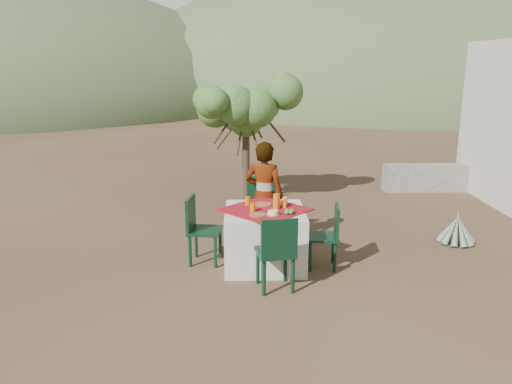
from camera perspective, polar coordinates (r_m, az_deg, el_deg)
The scene contains 24 objects.
ground at distance 7.12m, azimuth 3.52°, elevation -6.80°, with size 160.00×160.00×0.00m, color #3E261C.
table at distance 6.54m, azimuth 1.00°, elevation -5.19°, with size 1.30×1.30×0.76m.
chair_far at distance 7.46m, azimuth 0.52°, elevation -1.54°, with size 0.49×0.49×0.93m.
chair_near at distance 5.75m, azimuth 2.39°, elevation -6.68°, with size 0.49×0.49×0.91m.
chair_left at distance 6.62m, azimuth -6.51°, elevation -3.95°, with size 0.47×0.47×0.90m.
chair_right at distance 6.49m, azimuth 8.25°, elevation -4.71°, with size 0.42×0.42×0.83m.
person at distance 7.04m, azimuth 0.95°, elevation -0.40°, with size 0.56×0.37×1.54m, color #8C6651.
shrub_tree at distance 9.26m, azimuth -0.76°, elevation 8.86°, with size 1.80×1.76×2.11m.
agave at distance 7.93m, azimuth 21.95°, elevation -4.09°, with size 0.55×0.55×0.58m.
stone_wall at distance 11.09m, azimuth 20.89°, elevation 1.54°, with size 2.60×0.35×0.55m, color gray.
hill_near_left at distance 40.61m, azimuth -27.13°, elevation 9.33°, with size 40.00×40.00×16.00m, color #384D2B.
hill_near_right at distance 44.50m, azimuth 15.35°, elevation 10.71°, with size 48.00×48.00×20.00m, color #384D2B.
hill_far_center at distance 58.76m, azimuth -4.79°, elevation 11.97°, with size 60.00×60.00×24.00m, color slate.
plate_far at distance 6.61m, azimuth 0.74°, elevation -1.42°, with size 0.24×0.24×0.01m, color brown.
plate_near at distance 6.16m, azimuth 0.20°, elevation -2.62°, with size 0.21×0.21×0.01m, color brown.
glass_far at distance 6.60m, azimuth -0.96°, elevation -1.02°, with size 0.07×0.07×0.11m, color orange.
glass_near at distance 6.31m, azimuth -0.38°, elevation -1.75°, with size 0.07×0.07×0.11m, color orange.
juice_pitcher at distance 6.42m, azimuth 2.35°, elevation -1.07°, with size 0.09×0.09×0.20m, color orange.
bowl_plate at distance 6.17m, azimuth 1.93°, elevation -2.61°, with size 0.17×0.17×0.01m, color brown.
white_bowl at distance 6.16m, azimuth 1.94°, elevation -2.35°, with size 0.13×0.13×0.05m, color white.
jar_left at distance 6.50m, azimuth 3.25°, elevation -1.36°, with size 0.06×0.06×0.10m, color orange.
jar_right at distance 6.61m, azimuth 3.35°, elevation -1.03°, with size 0.07×0.07×0.11m, color orange.
napkin_holder at distance 6.53m, azimuth 2.29°, elevation -1.30°, with size 0.07×0.04×0.08m, color white.
fruit_cluster at distance 6.22m, azimuth 3.81°, elevation -2.25°, with size 0.12×0.12×0.06m.
Camera 1 is at (-0.59, -6.60, 2.59)m, focal length 35.00 mm.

